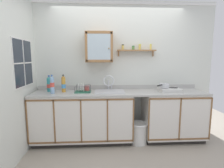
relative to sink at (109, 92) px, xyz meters
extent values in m
plane|color=#9E9384|center=(0.19, -0.42, -0.93)|extent=(6.18, 6.18, 0.00)
cube|color=silver|center=(0.19, 0.29, 0.39)|extent=(3.78, 0.05, 2.63)
cube|color=white|center=(0.19, 0.26, 1.65)|extent=(3.78, 0.02, 0.05)
cube|color=silver|center=(-1.42, -0.68, 0.39)|extent=(0.05, 3.48, 2.63)
cube|color=black|center=(-0.49, -0.01, -0.89)|extent=(1.74, 0.56, 0.08)
cube|color=silver|center=(-0.49, -0.04, -0.43)|extent=(1.77, 0.62, 0.83)
cube|color=brown|center=(-0.49, -0.36, -0.06)|extent=(1.77, 0.01, 0.03)
cube|color=brown|center=(-0.49, -0.36, -0.80)|extent=(1.77, 0.01, 0.03)
cube|color=brown|center=(-1.38, -0.36, -0.43)|extent=(0.02, 0.01, 0.76)
cube|color=brown|center=(-0.94, -0.36, -0.43)|extent=(0.02, 0.01, 0.76)
cube|color=brown|center=(-0.49, -0.36, -0.43)|extent=(0.02, 0.01, 0.76)
cube|color=brown|center=(-0.05, -0.36, -0.43)|extent=(0.02, 0.01, 0.76)
cube|color=brown|center=(0.39, -0.36, -0.43)|extent=(0.02, 0.01, 0.76)
cube|color=black|center=(1.21, -0.01, -0.89)|extent=(1.08, 0.56, 0.08)
cube|color=silver|center=(1.21, -0.04, -0.43)|extent=(1.10, 0.62, 0.83)
cube|color=brown|center=(1.21, -0.36, -0.06)|extent=(1.10, 0.01, 0.03)
cube|color=brown|center=(1.21, -0.36, -0.80)|extent=(1.10, 0.01, 0.03)
cube|color=brown|center=(0.66, -0.36, -0.43)|extent=(0.02, 0.01, 0.76)
cube|color=brown|center=(1.21, -0.36, -0.43)|extent=(0.02, 0.01, 0.76)
cube|color=brown|center=(1.76, -0.36, -0.43)|extent=(0.02, 0.01, 0.76)
cube|color=#B2B2AD|center=(0.19, -0.04, -0.01)|extent=(3.14, 0.65, 0.03)
cube|color=#B2B2AD|center=(0.19, 0.25, 0.05)|extent=(3.14, 0.02, 0.08)
cube|color=silver|center=(0.00, -0.02, 0.01)|extent=(0.54, 0.42, 0.01)
cube|color=slate|center=(0.00, -0.02, -0.09)|extent=(0.46, 0.35, 0.01)
cube|color=slate|center=(0.00, 0.15, -0.04)|extent=(0.46, 0.01, 0.10)
cube|color=slate|center=(0.00, -0.20, -0.04)|extent=(0.46, 0.01, 0.10)
cylinder|color=#4C4C51|center=(0.00, -0.02, -0.09)|extent=(0.04, 0.04, 0.01)
cylinder|color=silver|center=(-0.01, 0.21, 0.02)|extent=(0.05, 0.05, 0.02)
cylinder|color=silver|center=(-0.01, 0.21, 0.11)|extent=(0.02, 0.02, 0.16)
torus|color=silver|center=(-0.01, 0.11, 0.19)|extent=(0.21, 0.02, 0.21)
cylinder|color=silver|center=(0.05, 0.21, 0.05)|extent=(0.02, 0.02, 0.05)
cube|color=silver|center=(1.11, -0.05, 0.04)|extent=(0.37, 0.33, 0.06)
cylinder|color=#2D2D2D|center=(1.02, -0.03, 0.07)|extent=(0.15, 0.15, 0.01)
cylinder|color=#2D2D2D|center=(1.20, -0.03, 0.07)|extent=(0.15, 0.15, 0.01)
cylinder|color=black|center=(1.02, -0.20, 0.04)|extent=(0.03, 0.02, 0.03)
cylinder|color=black|center=(1.20, -0.20, 0.04)|extent=(0.03, 0.02, 0.03)
cylinder|color=silver|center=(1.02, -0.03, 0.11)|extent=(0.19, 0.19, 0.07)
torus|color=silver|center=(1.02, -0.03, 0.15)|extent=(0.20, 0.20, 0.01)
cylinder|color=black|center=(0.90, -0.15, 0.14)|extent=(0.13, 0.13, 0.02)
cylinder|color=#8CB7E0|center=(-1.00, -0.13, 0.15)|extent=(0.07, 0.07, 0.28)
cone|color=#8CB7E0|center=(-1.00, -0.13, 0.30)|extent=(0.07, 0.07, 0.03)
cylinder|color=#2D59B2|center=(-1.00, -0.13, 0.33)|extent=(0.03, 0.03, 0.02)
cylinder|color=#D84C3F|center=(-1.00, -0.13, 0.16)|extent=(0.07, 0.07, 0.08)
cylinder|color=gold|center=(-0.83, 0.00, 0.14)|extent=(0.07, 0.07, 0.26)
cone|color=gold|center=(-0.83, 0.00, 0.29)|extent=(0.07, 0.07, 0.03)
cylinder|color=#262626|center=(-0.83, 0.00, 0.31)|extent=(0.03, 0.03, 0.02)
cylinder|color=#3F8CCC|center=(-0.83, 0.00, 0.12)|extent=(0.07, 0.07, 0.07)
cylinder|color=teal|center=(-1.11, 0.06, 0.13)|extent=(0.08, 0.08, 0.24)
cone|color=teal|center=(-1.11, 0.06, 0.27)|extent=(0.08, 0.08, 0.04)
cylinder|color=#2D59B2|center=(-1.11, 0.06, 0.30)|extent=(0.04, 0.04, 0.02)
cylinder|color=#D84C3F|center=(-1.11, 0.06, 0.11)|extent=(0.08, 0.08, 0.07)
cube|color=#26664C|center=(-0.48, -0.03, 0.01)|extent=(0.28, 0.25, 0.01)
cylinder|color=#4C4F54|center=(-0.61, -0.15, 0.07)|extent=(0.01, 0.01, 0.10)
cylinder|color=#4C4F54|center=(-0.35, -0.15, 0.07)|extent=(0.01, 0.01, 0.10)
cylinder|color=#4C4F54|center=(-0.61, 0.08, 0.07)|extent=(0.01, 0.01, 0.10)
cylinder|color=#4C4F54|center=(-0.35, 0.08, 0.07)|extent=(0.01, 0.01, 0.10)
cylinder|color=#4C4F54|center=(-0.48, -0.15, 0.12)|extent=(0.26, 0.01, 0.01)
cylinder|color=#4C4F54|center=(-0.48, 0.08, 0.12)|extent=(0.26, 0.01, 0.01)
cylinder|color=white|center=(-0.55, -0.03, 0.10)|extent=(0.01, 0.14, 0.14)
cylinder|color=white|center=(-0.51, -0.03, 0.10)|extent=(0.01, 0.14, 0.14)
cylinder|color=white|center=(-0.47, -0.03, 0.10)|extent=(0.01, 0.17, 0.17)
cylinder|color=#B24C47|center=(-0.42, 0.04, 0.06)|extent=(0.09, 0.09, 0.10)
torus|color=#B24C47|center=(-0.43, 0.00, 0.06)|extent=(0.03, 0.07, 0.07)
cube|color=#996B42|center=(-0.18, 0.12, 0.82)|extent=(0.50, 0.29, 0.55)
cube|color=silver|center=(-0.18, -0.03, 0.82)|extent=(0.41, 0.01, 0.45)
cube|color=#996B42|center=(-0.41, -0.03, 0.82)|extent=(0.04, 0.01, 0.52)
cube|color=#996B42|center=(0.04, -0.03, 0.82)|extent=(0.04, 0.01, 0.52)
cube|color=#996B42|center=(-0.18, -0.03, 1.07)|extent=(0.47, 0.01, 0.04)
cube|color=#996B42|center=(-0.18, -0.03, 0.57)|extent=(0.47, 0.01, 0.04)
sphere|color=olive|center=(-0.01, -0.05, 0.79)|extent=(0.02, 0.02, 0.02)
cube|color=#996B42|center=(0.53, 0.19, 0.77)|extent=(0.74, 0.14, 0.02)
cube|color=#996B42|center=(0.19, 0.25, 0.70)|extent=(0.02, 0.03, 0.10)
cube|color=#996B42|center=(0.87, 0.25, 0.70)|extent=(0.02, 0.03, 0.10)
cylinder|color=#E0C659|center=(0.27, 0.20, 0.82)|extent=(0.04, 0.04, 0.08)
cylinder|color=black|center=(0.27, 0.20, 0.87)|extent=(0.04, 0.04, 0.02)
cylinder|color=#598C3F|center=(0.47, 0.20, 0.81)|extent=(0.05, 0.05, 0.06)
cylinder|color=#33723F|center=(0.47, 0.20, 0.84)|extent=(0.05, 0.05, 0.02)
cylinder|color=#E0C659|center=(0.60, 0.20, 0.82)|extent=(0.04, 0.04, 0.09)
cylinder|color=yellow|center=(0.60, 0.20, 0.88)|extent=(0.05, 0.05, 0.02)
cylinder|color=#E0C659|center=(0.80, 0.18, 0.82)|extent=(0.04, 0.04, 0.09)
cylinder|color=yellow|center=(0.80, 0.18, 0.87)|extent=(0.04, 0.04, 0.02)
cube|color=#262D38|center=(-1.39, -0.31, 0.54)|extent=(0.01, 0.64, 0.72)
cube|color=white|center=(-1.40, -0.31, 0.54)|extent=(0.02, 0.69, 0.76)
cube|color=white|center=(-1.38, -0.31, 0.54)|extent=(0.01, 0.02, 0.72)
cube|color=white|center=(-1.38, -0.31, 0.54)|extent=(0.01, 0.64, 0.02)
cylinder|color=silver|center=(0.53, -0.20, -0.74)|extent=(0.29, 0.29, 0.37)
torus|color=white|center=(0.53, -0.20, -0.56)|extent=(0.32, 0.32, 0.03)
camera|label=1|loc=(-0.15, -3.26, 0.63)|focal=28.77mm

